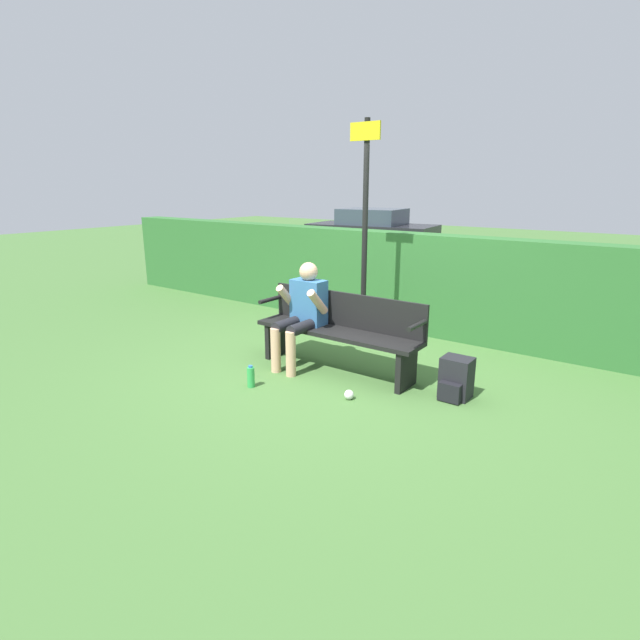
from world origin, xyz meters
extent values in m
plane|color=#426B33|center=(0.00, 0.00, 0.00)|extent=(40.00, 40.00, 0.00)
cube|color=#2D662D|center=(0.00, 1.99, 0.69)|extent=(12.00, 0.39, 1.38)
cube|color=black|center=(0.00, 0.00, 0.45)|extent=(1.97, 0.42, 0.05)
cube|color=black|center=(0.00, 0.19, 0.66)|extent=(1.97, 0.04, 0.39)
cube|color=black|center=(-0.87, 0.00, 0.21)|extent=(0.06, 0.38, 0.42)
cube|color=black|center=(0.87, 0.00, 0.21)|extent=(0.06, 0.38, 0.42)
cylinder|color=black|center=(-0.96, 0.00, 0.69)|extent=(0.05, 0.38, 0.05)
cylinder|color=black|center=(0.96, 0.00, 0.69)|extent=(0.05, 0.38, 0.05)
cube|color=#336699|center=(-0.41, 0.04, 0.73)|extent=(0.39, 0.22, 0.51)
sphere|color=#DBA884|center=(-0.41, 0.04, 1.08)|extent=(0.21, 0.21, 0.21)
cylinder|color=black|center=(-0.52, -0.19, 0.50)|extent=(0.13, 0.47, 0.13)
cylinder|color=black|center=(-0.31, -0.19, 0.50)|extent=(0.13, 0.47, 0.13)
cylinder|color=#DBA884|center=(-0.52, -0.42, 0.25)|extent=(0.11, 0.11, 0.50)
cylinder|color=#DBA884|center=(-0.31, -0.42, 0.25)|extent=(0.11, 0.11, 0.50)
cylinder|color=#DBA884|center=(-0.63, -0.08, 0.78)|extent=(0.09, 0.32, 0.32)
cylinder|color=#DBA884|center=(-0.20, -0.08, 0.78)|extent=(0.09, 0.32, 0.32)
cube|color=black|center=(1.36, 0.10, 0.20)|extent=(0.29, 0.23, 0.41)
cube|color=black|center=(1.36, -0.06, 0.10)|extent=(0.21, 0.08, 0.18)
cylinder|color=green|center=(-0.44, -0.91, 0.11)|extent=(0.08, 0.08, 0.21)
cylinder|color=#2D66B2|center=(-0.44, -0.91, 0.22)|extent=(0.04, 0.04, 0.02)
cylinder|color=black|center=(-0.31, 1.07, 1.39)|extent=(0.07, 0.07, 2.79)
cube|color=yellow|center=(-0.31, 1.02, 2.63)|extent=(0.41, 0.02, 0.21)
cube|color=black|center=(-5.14, 9.55, 0.50)|extent=(4.13, 2.28, 0.59)
cube|color=#333D4C|center=(-5.14, 9.55, 1.04)|extent=(2.07, 1.82, 0.48)
cylinder|color=black|center=(-4.03, 10.56, 0.34)|extent=(0.69, 0.26, 0.67)
cylinder|color=black|center=(-3.82, 8.84, 0.34)|extent=(0.69, 0.26, 0.67)
cylinder|color=black|center=(-6.45, 10.27, 0.34)|extent=(0.69, 0.26, 0.67)
cylinder|color=black|center=(-6.24, 8.54, 0.34)|extent=(0.69, 0.26, 0.67)
sphere|color=silver|center=(0.54, -0.57, 0.05)|extent=(0.09, 0.09, 0.09)
camera|label=1|loc=(2.96, -4.37, 2.03)|focal=28.00mm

